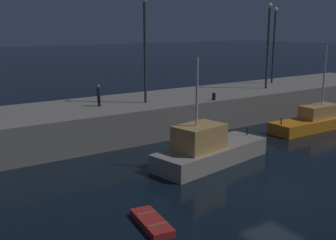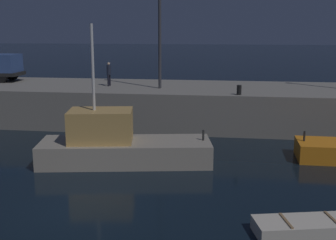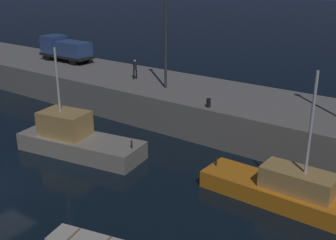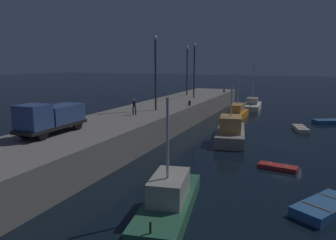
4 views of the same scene
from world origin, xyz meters
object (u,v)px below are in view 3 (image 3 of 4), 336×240
utility_truck (65,49)px  bollard_west (209,103)px  fishing_boat_white (76,139)px  dockworker (135,68)px  lamp_post_west (166,25)px  fishing_boat_grey (283,190)px

utility_truck → bollard_west: size_ratio=10.05×
fishing_boat_white → dockworker: bearing=108.1°
fishing_boat_white → lamp_post_west: lamp_post_west is taller
fishing_boat_grey → dockworker: 17.47m
fishing_boat_white → fishing_boat_grey: bearing=8.7°
fishing_boat_white → utility_truck: fishing_boat_white is taller
dockworker → bollard_west: bearing=-18.0°
fishing_boat_grey → lamp_post_west: bearing=151.8°
fishing_boat_grey → utility_truck: fishing_boat_grey is taller
fishing_boat_white → fishing_boat_grey: 12.87m
fishing_boat_grey → utility_truck: bearing=161.7°
lamp_post_west → bollard_west: 7.04m
fishing_boat_grey → dockworker: (-15.71, 7.17, 2.68)m
lamp_post_west → utility_truck: bearing=171.5°
lamp_post_west → bollard_west: size_ratio=13.77×
fishing_boat_grey → bollard_west: size_ratio=13.57×
fishing_boat_white → bollard_west: fishing_boat_white is taller
lamp_post_west → dockworker: (-3.62, 0.68, -3.73)m
bollard_west → fishing_boat_white: bearing=-132.3°
utility_truck → dockworker: size_ratio=3.63×
lamp_post_west → utility_truck: 14.28m
fishing_boat_grey → dockworker: fishing_boat_grey is taller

